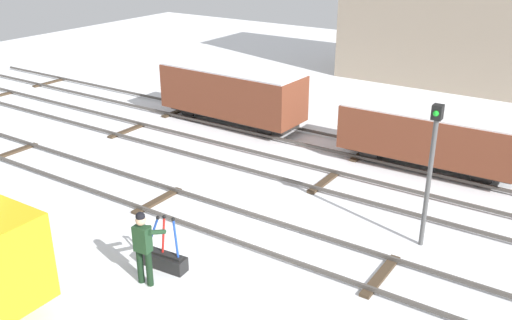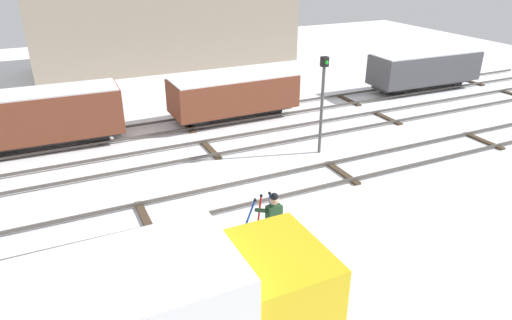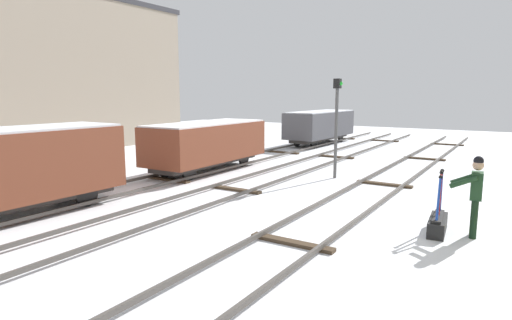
{
  "view_description": "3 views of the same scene",
  "coord_description": "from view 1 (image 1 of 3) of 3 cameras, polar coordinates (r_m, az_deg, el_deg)",
  "views": [
    {
      "loc": [
        7.32,
        -10.94,
        7.64
      ],
      "look_at": [
        -0.93,
        1.4,
        1.47
      ],
      "focal_mm": 39.81,
      "sensor_mm": 36.0,
      "label": 1
    },
    {
      "loc": [
        -5.55,
        -12.11,
        7.34
      ],
      "look_at": [
        0.22,
        0.17,
        1.11
      ],
      "focal_mm": 32.59,
      "sensor_mm": 36.0,
      "label": 2
    },
    {
      "loc": [
        -11.24,
        -4.0,
        3.2
      ],
      "look_at": [
        -0.25,
        2.99,
        1.15
      ],
      "focal_mm": 29.58,
      "sensor_mm": 36.0,
      "label": 3
    }
  ],
  "objects": [
    {
      "name": "ground_plane",
      "position": [
        15.22,
        -0.03,
        -7.55
      ],
      "size": [
        60.0,
        60.0,
        0.0
      ],
      "primitive_type": "plane",
      "color": "white"
    },
    {
      "name": "track_main_line",
      "position": [
        15.17,
        -0.03,
        -7.2
      ],
      "size": [
        44.0,
        1.94,
        0.18
      ],
      "color": "#4C4742",
      "rests_on": "ground_plane"
    },
    {
      "name": "track_siding_near",
      "position": [
        18.23,
        6.92,
        -1.99
      ],
      "size": [
        44.0,
        1.94,
        0.18
      ],
      "color": "#4C4742",
      "rests_on": "ground_plane"
    },
    {
      "name": "track_siding_far",
      "position": [
        20.81,
        10.79,
        0.95
      ],
      "size": [
        44.0,
        1.94,
        0.18
      ],
      "color": "#4C4742",
      "rests_on": "ground_plane"
    },
    {
      "name": "switch_lever_frame",
      "position": [
        13.97,
        -9.32,
        -9.72
      ],
      "size": [
        1.27,
        0.46,
        1.45
      ],
      "rotation": [
        0.0,
        0.0,
        0.09
      ],
      "color": "black",
      "rests_on": "ground_plane"
    },
    {
      "name": "rail_worker",
      "position": [
        13.06,
        -11.24,
        -8.19
      ],
      "size": [
        0.58,
        0.71,
        1.85
      ],
      "rotation": [
        0.0,
        0.0,
        0.09
      ],
      "color": "black",
      "rests_on": "ground_plane"
    },
    {
      "name": "signal_post",
      "position": [
        14.4,
        17.18,
        -0.2
      ],
      "size": [
        0.24,
        0.32,
        3.76
      ],
      "color": "#4C4C4C",
      "rests_on": "ground_plane"
    },
    {
      "name": "freight_car_near_switch",
      "position": [
        19.73,
        17.15,
        2.49
      ],
      "size": [
        5.84,
        2.27,
        2.04
      ],
      "rotation": [
        0.0,
        0.0,
        0.02
      ],
      "color": "#2D2B28",
      "rests_on": "ground_plane"
    },
    {
      "name": "freight_car_back_track",
      "position": [
        23.15,
        -2.45,
        6.79
      ],
      "size": [
        6.11,
        2.11,
        2.33
      ],
      "rotation": [
        0.0,
        0.0,
        -0.03
      ],
      "color": "#2D2B28",
      "rests_on": "ground_plane"
    }
  ]
}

